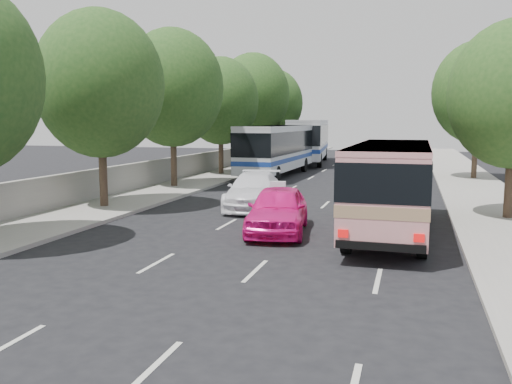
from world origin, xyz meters
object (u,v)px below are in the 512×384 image
(pink_bus, at_px, (391,178))
(tour_coach_rear, at_px, (309,137))
(tour_coach_front, at_px, (277,146))
(pink_taxi, at_px, (278,210))
(white_pickup, at_px, (254,191))

(pink_bus, relative_size, tour_coach_rear, 0.72)
(tour_coach_rear, bearing_deg, tour_coach_front, -96.01)
(tour_coach_front, xyz_separation_m, tour_coach_rear, (0.00, 12.57, 0.25))
(pink_taxi, distance_m, white_pickup, 5.59)
(pink_bus, bearing_deg, white_pickup, 147.33)
(white_pickup, xyz_separation_m, tour_coach_rear, (-2.50, 27.05, 1.65))
(pink_bus, bearing_deg, tour_coach_rear, 106.41)
(pink_taxi, bearing_deg, white_pickup, 107.45)
(white_pickup, relative_size, tour_coach_front, 0.45)
(pink_bus, relative_size, tour_coach_front, 0.81)
(pink_bus, distance_m, white_pickup, 7.57)
(pink_bus, height_order, tour_coach_front, tour_coach_front)
(tour_coach_front, bearing_deg, pink_taxi, -74.24)
(white_pickup, bearing_deg, tour_coach_front, 91.97)
(pink_bus, height_order, white_pickup, pink_bus)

